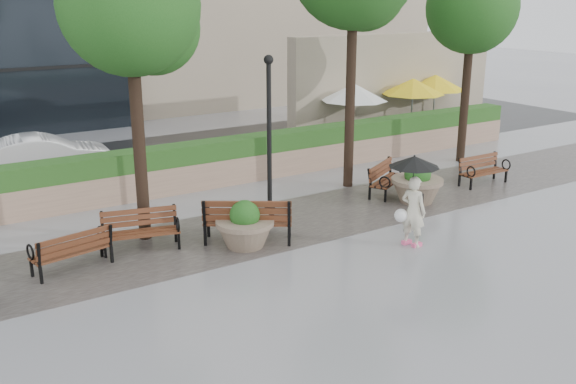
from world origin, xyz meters
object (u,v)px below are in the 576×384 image
bench_4 (483,176)px  planter_left (245,229)px  lamppost (269,147)px  pedestrian (413,192)px  bench_2 (248,229)px  bench_1 (141,239)px  planter_right (417,186)px  bench_3 (387,185)px  car_right (44,157)px  bench_0 (73,258)px

bench_4 → planter_left: (-8.41, -0.55, 0.17)m
lamppost → pedestrian: 3.92m
bench_2 → bench_4: (8.21, 0.31, -0.06)m
lamppost → pedestrian: bearing=-65.9°
bench_1 → planter_right: (7.55, -0.75, 0.19)m
bench_3 → lamppost: size_ratio=0.43×
planter_left → car_right: size_ratio=0.32×
pedestrian → planter_left: bearing=40.9°
car_right → bench_3: bearing=-126.7°
planter_right → pedestrian: (-2.31, -2.25, 0.80)m
bench_2 → bench_4: size_ratio=1.30×
bench_3 → lamppost: (-3.75, 0.27, 1.53)m
planter_right → car_right: car_right is taller
bench_3 → bench_1: bearing=153.7°
bench_2 → planter_left: (-0.20, -0.24, 0.11)m
bench_3 → planter_right: 1.06m
bench_1 → car_right: bearing=107.4°
pedestrian → bench_4: bearing=-83.0°
bench_1 → car_right: (-0.40, 7.27, 0.41)m
bench_3 → lamppost: bearing=147.4°
car_right → lamppost: bearing=-143.7°
bench_3 → planter_right: bearing=-110.2°
planter_left → car_right: bearing=106.3°
bench_3 → lamppost: 4.05m
lamppost → pedestrian: (1.59, -3.55, -0.53)m
bench_3 → car_right: (-7.81, 6.99, 0.41)m
lamppost → bench_2: bearing=-135.6°
bench_0 → bench_1: (1.58, 0.29, 0.01)m
planter_right → bench_2: bearing=-179.0°
bench_3 → car_right: 10.49m
bench_3 → pedestrian: bearing=-151.8°
bench_0 → bench_3: 9.00m
pedestrian → bench_1: bearing=41.9°
bench_2 → bench_4: bearing=-144.3°
bench_0 → planter_right: size_ratio=1.21×
bench_0 → lamppost: size_ratio=0.42×
bench_0 → car_right: (1.18, 7.57, 0.42)m
pedestrian → car_right: bearing=10.5°
car_right → bench_1: bearing=-171.7°
bench_4 → lamppost: bearing=171.1°
bench_0 → bench_3: size_ratio=0.97×
bench_0 → lamppost: bearing=178.5°
bench_1 → planter_right: 7.59m
bench_1 → lamppost: bearing=22.7°
bench_1 → bench_2: bench_2 is taller
bench_2 → bench_1: bearing=12.8°
bench_3 → bench_2: bearing=163.8°
planter_right → lamppost: lamppost is taller
bench_0 → pedestrian: bearing=147.8°
bench_0 → bench_1: size_ratio=0.95×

